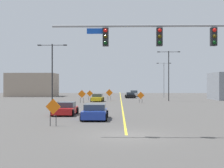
% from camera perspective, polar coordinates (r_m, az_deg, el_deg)
% --- Properties ---
extents(ground, '(167.72, 167.72, 0.00)m').
position_cam_1_polar(ground, '(17.38, 2.80, -9.86)').
color(ground, '#4C4947').
extents(road_centre_stripe, '(0.16, 93.18, 0.01)m').
position_cam_1_polar(road_centre_stripe, '(63.78, 1.70, -2.72)').
color(road_centre_stripe, yellow).
rests_on(road_centre_stripe, ground).
extents(traffic_signal_assembly, '(12.55, 0.44, 6.85)m').
position_cam_1_polar(traffic_signal_assembly, '(17.73, 14.71, 7.27)').
color(traffic_signal_assembly, gray).
rests_on(traffic_signal_assembly, ground).
extents(street_lamp_far_right, '(3.29, 0.24, 7.95)m').
position_cam_1_polar(street_lamp_far_right, '(68.66, 9.98, 1.39)').
color(street_lamp_far_right, gray).
rests_on(street_lamp_far_right, ground).
extents(street_lamp_mid_right, '(3.87, 0.24, 8.29)m').
position_cam_1_polar(street_lamp_mid_right, '(39.86, -11.46, 2.77)').
color(street_lamp_mid_right, black).
rests_on(street_lamp_mid_right, ground).
extents(street_lamp_far_left, '(4.03, 0.24, 8.86)m').
position_cam_1_polar(street_lamp_far_left, '(53.23, 10.88, 2.39)').
color(street_lamp_far_left, black).
rests_on(street_lamp_far_left, ground).
extents(construction_sign_median_near, '(1.31, 0.32, 2.08)m').
position_cam_1_polar(construction_sign_median_near, '(54.63, -0.52, -1.79)').
color(construction_sign_median_near, orange).
rests_on(construction_sign_median_near, ground).
extents(construction_sign_right_shoulder, '(1.12, 0.19, 1.93)m').
position_cam_1_polar(construction_sign_right_shoulder, '(21.45, -11.29, -4.66)').
color(construction_sign_right_shoulder, orange).
rests_on(construction_sign_right_shoulder, ground).
extents(construction_sign_left_lane, '(1.18, 0.22, 1.81)m').
position_cam_1_polar(construction_sign_left_lane, '(46.56, 5.56, -2.31)').
color(construction_sign_left_lane, orange).
rests_on(construction_sign_left_lane, ground).
extents(construction_sign_left_shoulder, '(1.16, 0.20, 1.86)m').
position_cam_1_polar(construction_sign_left_shoulder, '(54.87, -4.31, -1.93)').
color(construction_sign_left_shoulder, orange).
rests_on(construction_sign_left_shoulder, ground).
extents(construction_sign_median_far, '(1.28, 0.05, 2.07)m').
position_cam_1_polar(construction_sign_median_far, '(47.07, -5.83, -2.05)').
color(construction_sign_median_far, orange).
rests_on(construction_sign_median_far, ground).
extents(car_black_distant, '(2.23, 4.65, 1.26)m').
position_cam_1_polar(car_black_distant, '(64.48, 3.51, -2.17)').
color(car_black_distant, black).
rests_on(car_black_distant, ground).
extents(car_yellow_approaching, '(2.17, 3.99, 1.32)m').
position_cam_1_polar(car_yellow_approaching, '(51.12, -2.83, -2.69)').
color(car_yellow_approaching, gold).
rests_on(car_yellow_approaching, ground).
extents(car_red_far, '(2.16, 3.96, 1.24)m').
position_cam_1_polar(car_red_far, '(29.09, -8.99, -4.76)').
color(car_red_far, red).
rests_on(car_red_far, ground).
extents(car_blue_passing, '(2.18, 4.07, 1.28)m').
position_cam_1_polar(car_blue_passing, '(25.18, -3.31, -5.41)').
color(car_blue_passing, '#1E389E').
rests_on(car_blue_passing, ground).
extents(car_silver_near, '(2.12, 4.50, 1.51)m').
position_cam_1_polar(car_silver_near, '(71.16, 4.20, -1.88)').
color(car_silver_near, '#B7BABF').
rests_on(car_silver_near, ground).
extents(roadside_building_west, '(11.63, 7.41, 5.67)m').
position_cam_1_polar(roadside_building_west, '(75.54, -15.09, -0.16)').
color(roadside_building_west, gray).
rests_on(roadside_building_west, ground).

